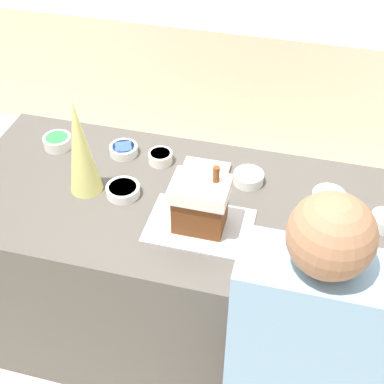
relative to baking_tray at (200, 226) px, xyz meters
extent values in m
plane|color=beige|center=(-0.12, 0.12, -0.94)|extent=(12.00, 12.00, 0.00)
cube|color=beige|center=(-0.12, 2.02, -0.49)|extent=(6.00, 0.60, 0.89)
cube|color=#514C47|center=(-0.12, 0.12, -0.47)|extent=(1.81, 0.83, 0.93)
cube|color=silver|center=(0.00, 0.00, 0.00)|extent=(0.40, 0.27, 0.01)
cube|color=brown|center=(0.00, 0.00, 0.08)|extent=(0.19, 0.14, 0.15)
cube|color=white|center=(0.00, 0.00, 0.18)|extent=(0.21, 0.16, 0.06)
cylinder|color=brown|center=(0.05, 0.02, 0.25)|extent=(0.02, 0.02, 0.06)
cone|color=#DBD675|center=(-0.50, 0.10, 0.20)|extent=(0.13, 0.13, 0.42)
cylinder|color=white|center=(-0.34, 0.10, 0.02)|extent=(0.14, 0.14, 0.04)
cylinder|color=green|center=(-0.34, 0.10, 0.03)|extent=(0.11, 0.11, 0.01)
cylinder|color=white|center=(0.46, 0.25, 0.02)|extent=(0.13, 0.13, 0.05)
cylinder|color=white|center=(0.46, 0.25, 0.04)|extent=(0.11, 0.11, 0.01)
cylinder|color=white|center=(0.13, 0.30, 0.02)|extent=(0.12, 0.12, 0.05)
cylinder|color=orange|center=(0.13, 0.30, 0.04)|extent=(0.10, 0.10, 0.01)
cylinder|color=white|center=(-0.26, 0.34, 0.02)|extent=(0.10, 0.10, 0.05)
cylinder|color=pink|center=(-0.26, 0.34, 0.04)|extent=(0.09, 0.09, 0.01)
cylinder|color=white|center=(-0.43, 0.36, 0.02)|extent=(0.12, 0.12, 0.04)
cylinder|color=#4770DB|center=(-0.43, 0.36, 0.03)|extent=(0.10, 0.10, 0.01)
cylinder|color=white|center=(-0.74, 0.33, 0.02)|extent=(0.12, 0.12, 0.05)
cylinder|color=green|center=(-0.74, 0.33, 0.04)|extent=(0.10, 0.10, 0.01)
cube|color=#CCB78C|center=(-0.05, 0.32, 0.01)|extent=(0.20, 0.13, 0.02)
cube|color=#8CB7E0|center=(0.43, -0.49, 0.15)|extent=(0.42, 0.19, 0.61)
sphere|color=#996B4C|center=(0.43, -0.49, 0.56)|extent=(0.21, 0.21, 0.21)
cylinder|color=#996B4C|center=(0.43, -0.28, 0.28)|extent=(0.07, 0.42, 0.07)
camera|label=1|loc=(0.33, -1.39, 1.45)|focal=50.00mm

